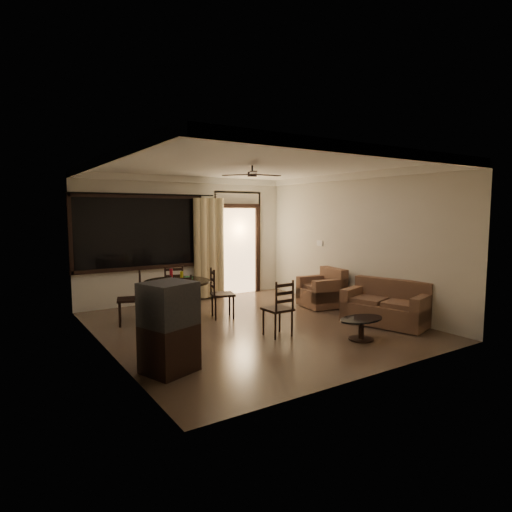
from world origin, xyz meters
TOP-DOWN VIEW (x-y plane):
  - ground at (0.00, 0.00)m, footprint 5.50×5.50m
  - room_shell at (0.59, 1.77)m, footprint 5.50×6.70m
  - dining_table at (-0.97, 1.05)m, footprint 1.20×1.20m
  - dining_chair_west at (-1.77, 1.29)m, footprint 0.52×0.52m
  - dining_chair_east at (-0.17, 0.80)m, footprint 0.52×0.52m
  - dining_chair_south at (-1.22, 0.23)m, footprint 0.52×0.56m
  - dining_chair_north at (-0.74, 1.80)m, footprint 0.52×0.52m
  - tv_cabinet at (-2.05, -1.26)m, footprint 0.74×0.71m
  - sofa at (2.10, -1.22)m, footprint 1.15×1.60m
  - armchair at (2.10, 0.47)m, footprint 0.90×0.90m
  - coffee_table at (0.99, -1.64)m, footprint 0.80×0.48m
  - side_chair at (0.02, -0.74)m, footprint 0.41×0.41m

SIDE VIEW (x-z plane):
  - ground at x=0.00m, z-range 0.00..0.00m
  - coffee_table at x=0.99m, z-range 0.06..0.41m
  - side_chair at x=0.02m, z-range -0.19..0.74m
  - dining_chair_west at x=-1.77m, z-range -0.19..0.76m
  - dining_chair_east at x=-0.17m, z-range -0.19..0.76m
  - dining_chair_north at x=-0.74m, z-range -0.19..0.76m
  - dining_chair_south at x=-1.22m, z-range -0.17..0.78m
  - sofa at x=2.10m, z-range -0.08..0.69m
  - armchair at x=2.10m, z-range -0.07..0.73m
  - tv_cabinet at x=-2.05m, z-range 0.00..1.15m
  - dining_table at x=-0.97m, z-range 0.11..1.08m
  - room_shell at x=0.59m, z-range -0.92..4.58m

